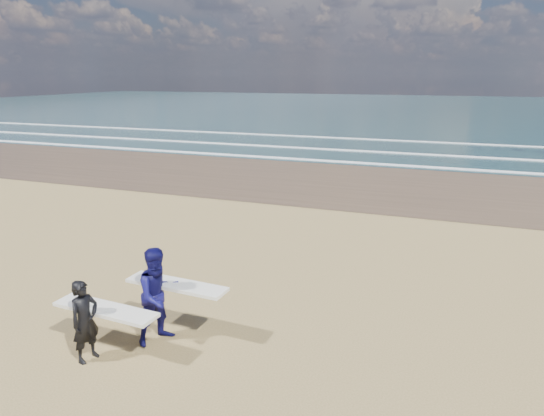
% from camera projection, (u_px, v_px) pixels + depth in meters
% --- Properties ---
extents(surfer_near, '(2.23, 1.01, 1.62)m').
position_uv_depth(surfer_near, '(89.00, 319.00, 9.15)').
color(surfer_near, black).
rests_on(surfer_near, ground).
extents(surfer_far, '(2.23, 1.28, 2.00)m').
position_uv_depth(surfer_far, '(160.00, 295.00, 9.75)').
color(surfer_far, '#0F0D4C').
rests_on(surfer_far, ground).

